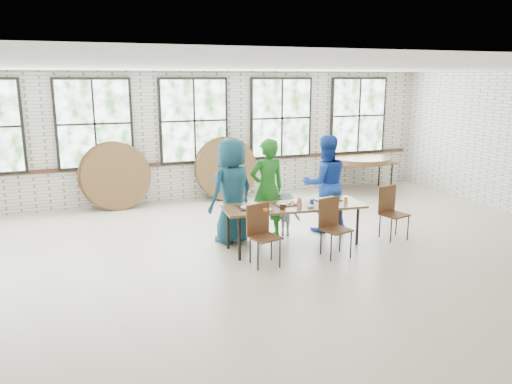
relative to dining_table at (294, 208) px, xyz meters
The scene contains 13 objects.
room 4.16m from the dining_table, 100.48° to the left, with size 12.00×12.00×12.00m.
dining_table is the anchor object (origin of this frame).
chair_near_left 0.98m from the dining_table, 145.89° to the right, with size 0.51×0.50×0.95m.
chair_near_right 0.73m from the dining_table, 54.60° to the right, with size 0.51×0.50×0.95m.
chair_spare 1.87m from the dining_table, ahead, with size 0.50×0.49×0.95m.
adult_teal 1.12m from the dining_table, 143.67° to the left, with size 0.90×0.59×1.84m, color navy.
adult_green 0.72m from the dining_table, 108.98° to the left, with size 0.66×0.43×1.81m, color #1D6C1C.
toddler 0.72m from the dining_table, 77.83° to the left, with size 0.53×0.31×0.82m, color #172748.
adult_blue 1.17m from the dining_table, 34.62° to the left, with size 0.89×0.69×1.82m, color #183FAD.
storage_table 4.85m from the dining_table, 44.46° to the left, with size 1.84×0.85×0.74m.
tabletop_clutter 0.13m from the dining_table, 14.41° to the right, with size 1.91×0.59×0.11m.
round_tops_stacked 4.85m from the dining_table, 44.46° to the left, with size 1.50×1.50×0.13m.
round_tops_leaning 3.96m from the dining_table, 109.31° to the left, with size 4.10×0.41×1.49m.
Camera 1 is at (-2.78, -6.91, 2.85)m, focal length 35.00 mm.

